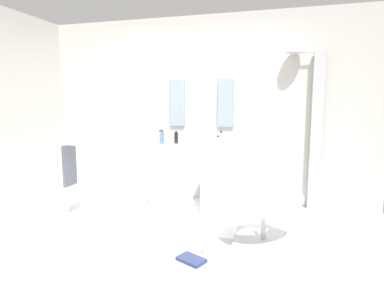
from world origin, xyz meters
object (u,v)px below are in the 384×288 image
magazine_navy (191,260)px  soap_bottle_clear (221,139)px  shower_column (315,128)px  lounge_chair (264,211)px  towel_rack (68,167)px  soap_bottle_blue (162,137)px  coffee_mug (207,250)px  soap_bottle_white (218,142)px  pedestal_sink_left (168,174)px  pedestal_sink_right (219,178)px  soap_bottle_grey (160,137)px  soap_bottle_black (176,138)px

magazine_navy → soap_bottle_clear: soap_bottle_clear is taller
shower_column → magazine_navy: size_ratio=8.36×
lounge_chair → towel_rack: bearing=176.3°
soap_bottle_blue → coffee_mug: bearing=-53.2°
towel_rack → soap_bottle_white: bearing=18.0°
pedestal_sink_left → pedestal_sink_right: size_ratio=1.00×
soap_bottle_grey → soap_bottle_clear: 0.89m
magazine_navy → pedestal_sink_right: bearing=116.0°
soap_bottle_grey → soap_bottle_white: bearing=-13.6°
soap_bottle_black → lounge_chair: bearing=-36.5°
pedestal_sink_left → towel_rack: bearing=-145.4°
coffee_mug → shower_column: bearing=56.9°
soap_bottle_blue → soap_bottle_black: size_ratio=1.15×
pedestal_sink_right → lounge_chair: (0.61, -0.87, -0.09)m
magazine_navy → soap_bottle_white: (-0.01, 1.25, 0.90)m
lounge_chair → coffee_mug: 0.69m
soap_bottle_white → lounge_chair: bearing=-50.1°
lounge_chair → towel_rack: towel_rack is taller
pedestal_sink_left → lounge_chair: (1.31, -0.87, -0.09)m
soap_bottle_blue → soap_bottle_white: bearing=-4.2°
soap_bottle_grey → soap_bottle_black: 0.25m
pedestal_sink_left → coffee_mug: bearing=-56.6°
pedestal_sink_right → shower_column: (1.18, 0.38, 0.64)m
soap_bottle_black → soap_bottle_clear: bearing=-12.8°
towel_rack → soap_bottle_white: 1.86m
pedestal_sink_left → magazine_navy: (0.71, -1.40, -0.41)m
shower_column → magazine_navy: 2.37m
magazine_navy → coffee_mug: size_ratio=2.85×
towel_rack → magazine_navy: size_ratio=3.88×
coffee_mug → magazine_navy: bearing=-124.5°
soap_bottle_grey → soap_bottle_blue: 0.17m
soap_bottle_white → soap_bottle_blue: soap_bottle_blue is taller
pedestal_sink_right → shower_column: 1.39m
shower_column → soap_bottle_white: size_ratio=14.80×
coffee_mug → soap_bottle_blue: 1.70m
magazine_navy → soap_bottle_clear: 1.57m
coffee_mug → soap_bottle_white: soap_bottle_white is taller
pedestal_sink_right → soap_bottle_blue: soap_bottle_blue is taller
pedestal_sink_left → soap_bottle_blue: bearing=-114.8°
shower_column → soap_bottle_grey: (-2.01, -0.33, -0.14)m
towel_rack → soap_bottle_clear: size_ratio=4.90×
pedestal_sink_right → lounge_chair: 1.06m
pedestal_sink_right → lounge_chair: pedestal_sink_right is taller
lounge_chair → soap_bottle_blue: bearing=150.2°
lounge_chair → soap_bottle_grey: soap_bottle_grey is taller
pedestal_sink_right → soap_bottle_clear: 0.53m
soap_bottle_white → soap_bottle_clear: soap_bottle_clear is taller
pedestal_sink_right → soap_bottle_white: bearing=-88.0°
towel_rack → soap_bottle_blue: bearing=32.1°
soap_bottle_blue → shower_column: bearing=13.8°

